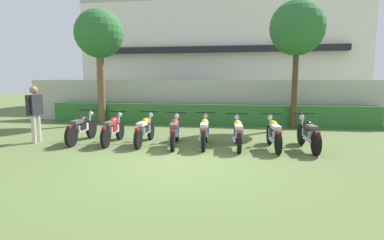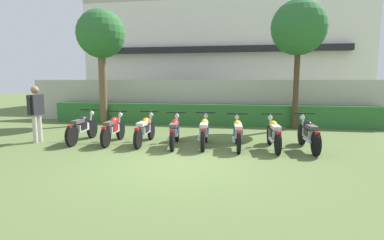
{
  "view_description": "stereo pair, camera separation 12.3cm",
  "coord_description": "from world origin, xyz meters",
  "px_view_note": "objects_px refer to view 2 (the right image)",
  "views": [
    {
      "loc": [
        1.4,
        -6.56,
        1.91
      ],
      "look_at": [
        0.0,
        2.29,
        0.72
      ],
      "focal_mm": 28.26,
      "sensor_mm": 36.0,
      "label": 1
    },
    {
      "loc": [
        1.52,
        -6.54,
        1.91
      ],
      "look_at": [
        0.0,
        2.29,
        0.72
      ],
      "focal_mm": 28.26,
      "sensor_mm": 36.0,
      "label": 2
    }
  ],
  "objects_px": {
    "motorcycle_in_row_6": "(274,133)",
    "motorcycle_in_row_2": "(145,129)",
    "motorcycle_in_row_7": "(309,134)",
    "motorcycle_in_row_4": "(204,131)",
    "motorcycle_in_row_5": "(238,133)",
    "inspector_person": "(36,109)",
    "tree_far_side": "(299,28)",
    "motorcycle_in_row_1": "(113,129)",
    "tree_near_inspector": "(101,36)",
    "motorcycle_in_row_0": "(82,127)",
    "motorcycle_in_row_3": "(175,131)",
    "parked_car": "(176,98)"
  },
  "relations": [
    {
      "from": "motorcycle_in_row_1",
      "to": "motorcycle_in_row_7",
      "type": "bearing_deg",
      "value": -92.1
    },
    {
      "from": "tree_far_side",
      "to": "motorcycle_in_row_1",
      "type": "distance_m",
      "value": 7.75
    },
    {
      "from": "parked_car",
      "to": "motorcycle_in_row_3",
      "type": "height_order",
      "value": "parked_car"
    },
    {
      "from": "motorcycle_in_row_4",
      "to": "motorcycle_in_row_5",
      "type": "distance_m",
      "value": 0.95
    },
    {
      "from": "tree_far_side",
      "to": "motorcycle_in_row_6",
      "type": "relative_size",
      "value": 2.65
    },
    {
      "from": "motorcycle_in_row_5",
      "to": "motorcycle_in_row_1",
      "type": "bearing_deg",
      "value": 85.47
    },
    {
      "from": "tree_near_inspector",
      "to": "inspector_person",
      "type": "xyz_separation_m",
      "value": [
        -0.23,
        -4.04,
        -2.73
      ]
    },
    {
      "from": "motorcycle_in_row_2",
      "to": "motorcycle_in_row_6",
      "type": "relative_size",
      "value": 1.04
    },
    {
      "from": "motorcycle_in_row_0",
      "to": "tree_near_inspector",
      "type": "bearing_deg",
      "value": 13.84
    },
    {
      "from": "motorcycle_in_row_0",
      "to": "motorcycle_in_row_4",
      "type": "bearing_deg",
      "value": -92.8
    },
    {
      "from": "motorcycle_in_row_6",
      "to": "inspector_person",
      "type": "distance_m",
      "value": 7.11
    },
    {
      "from": "motorcycle_in_row_2",
      "to": "motorcycle_in_row_4",
      "type": "relative_size",
      "value": 1.06
    },
    {
      "from": "motorcycle_in_row_3",
      "to": "motorcycle_in_row_5",
      "type": "distance_m",
      "value": 1.81
    },
    {
      "from": "tree_near_inspector",
      "to": "motorcycle_in_row_7",
      "type": "relative_size",
      "value": 2.49
    },
    {
      "from": "motorcycle_in_row_6",
      "to": "motorcycle_in_row_0",
      "type": "bearing_deg",
      "value": 85.21
    },
    {
      "from": "motorcycle_in_row_6",
      "to": "motorcycle_in_row_2",
      "type": "bearing_deg",
      "value": 84.21
    },
    {
      "from": "parked_car",
      "to": "motorcycle_in_row_3",
      "type": "bearing_deg",
      "value": -77.68
    },
    {
      "from": "motorcycle_in_row_2",
      "to": "motorcycle_in_row_3",
      "type": "distance_m",
      "value": 0.95
    },
    {
      "from": "tree_near_inspector",
      "to": "motorcycle_in_row_3",
      "type": "bearing_deg",
      "value": -43.39
    },
    {
      "from": "motorcycle_in_row_2",
      "to": "motorcycle_in_row_6",
      "type": "distance_m",
      "value": 3.74
    },
    {
      "from": "motorcycle_in_row_1",
      "to": "motorcycle_in_row_6",
      "type": "xyz_separation_m",
      "value": [
        4.71,
        0.0,
        0.0
      ]
    },
    {
      "from": "motorcycle_in_row_7",
      "to": "motorcycle_in_row_3",
      "type": "bearing_deg",
      "value": 86.99
    },
    {
      "from": "tree_near_inspector",
      "to": "motorcycle_in_row_0",
      "type": "bearing_deg",
      "value": -73.49
    },
    {
      "from": "parked_car",
      "to": "motorcycle_in_row_6",
      "type": "distance_m",
      "value": 9.05
    },
    {
      "from": "motorcycle_in_row_5",
      "to": "motorcycle_in_row_7",
      "type": "distance_m",
      "value": 1.92
    },
    {
      "from": "motorcycle_in_row_2",
      "to": "motorcycle_in_row_7",
      "type": "height_order",
      "value": "motorcycle_in_row_7"
    },
    {
      "from": "motorcycle_in_row_1",
      "to": "motorcycle_in_row_3",
      "type": "height_order",
      "value": "motorcycle_in_row_1"
    },
    {
      "from": "motorcycle_in_row_5",
      "to": "motorcycle_in_row_3",
      "type": "bearing_deg",
      "value": 85.83
    },
    {
      "from": "motorcycle_in_row_2",
      "to": "motorcycle_in_row_3",
      "type": "bearing_deg",
      "value": -98.5
    },
    {
      "from": "inspector_person",
      "to": "motorcycle_in_row_6",
      "type": "bearing_deg",
      "value": 1.9
    },
    {
      "from": "motorcycle_in_row_4",
      "to": "motorcycle_in_row_7",
      "type": "bearing_deg",
      "value": -92.64
    },
    {
      "from": "motorcycle_in_row_4",
      "to": "inspector_person",
      "type": "relative_size",
      "value": 1.05
    },
    {
      "from": "motorcycle_in_row_0",
      "to": "motorcycle_in_row_5",
      "type": "relative_size",
      "value": 1.09
    },
    {
      "from": "tree_far_side",
      "to": "motorcycle_in_row_4",
      "type": "bearing_deg",
      "value": -129.3
    },
    {
      "from": "motorcycle_in_row_1",
      "to": "motorcycle_in_row_2",
      "type": "bearing_deg",
      "value": -87.93
    },
    {
      "from": "tree_far_side",
      "to": "motorcycle_in_row_3",
      "type": "height_order",
      "value": "tree_far_side"
    },
    {
      "from": "tree_far_side",
      "to": "inspector_person",
      "type": "xyz_separation_m",
      "value": [
        -8.23,
        -4.01,
        -2.81
      ]
    },
    {
      "from": "motorcycle_in_row_4",
      "to": "motorcycle_in_row_6",
      "type": "height_order",
      "value": "motorcycle_in_row_4"
    },
    {
      "from": "motorcycle_in_row_7",
      "to": "motorcycle_in_row_4",
      "type": "bearing_deg",
      "value": 86.47
    },
    {
      "from": "tree_far_side",
      "to": "motorcycle_in_row_5",
      "type": "distance_m",
      "value": 5.54
    },
    {
      "from": "motorcycle_in_row_2",
      "to": "motorcycle_in_row_5",
      "type": "distance_m",
      "value": 2.76
    },
    {
      "from": "motorcycle_in_row_0",
      "to": "motorcycle_in_row_4",
      "type": "distance_m",
      "value": 3.8
    },
    {
      "from": "tree_far_side",
      "to": "parked_car",
      "type": "bearing_deg",
      "value": 144.44
    },
    {
      "from": "tree_near_inspector",
      "to": "motorcycle_in_row_2",
      "type": "distance_m",
      "value": 5.88
    },
    {
      "from": "motorcycle_in_row_4",
      "to": "motorcycle_in_row_5",
      "type": "height_order",
      "value": "motorcycle_in_row_4"
    },
    {
      "from": "motorcycle_in_row_0",
      "to": "inspector_person",
      "type": "xyz_separation_m",
      "value": [
        -1.35,
        -0.26,
        0.57
      ]
    },
    {
      "from": "motorcycle_in_row_3",
      "to": "tree_far_side",
      "type": "bearing_deg",
      "value": -53.0
    },
    {
      "from": "motorcycle_in_row_2",
      "to": "motorcycle_in_row_4",
      "type": "distance_m",
      "value": 1.81
    },
    {
      "from": "motorcycle_in_row_1",
      "to": "tree_far_side",
      "type": "bearing_deg",
      "value": -59.96
    },
    {
      "from": "motorcycle_in_row_0",
      "to": "tree_far_side",
      "type": "bearing_deg",
      "value": -64.06
    }
  ]
}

